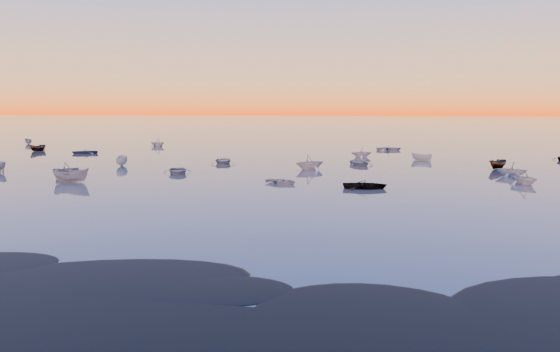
# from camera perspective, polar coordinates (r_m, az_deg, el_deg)

# --- Properties ---
(ground) EXTENTS (600.00, 600.00, 0.00)m
(ground) POSITION_cam_1_polar(r_m,az_deg,el_deg) (124.61, 3.75, 3.63)
(ground) COLOR slate
(ground) RESTS_ON ground
(mud_lobes) EXTENTS (140.00, 6.00, 0.07)m
(mud_lobes) POSITION_cam_1_polar(r_m,az_deg,el_deg) (26.90, -17.52, -10.63)
(mud_lobes) COLOR black
(mud_lobes) RESTS_ON ground
(moored_fleet) EXTENTS (124.00, 58.00, 1.20)m
(moored_fleet) POSITION_cam_1_polar(r_m,az_deg,el_deg) (78.11, 0.47, 1.39)
(moored_fleet) COLOR silver
(moored_fleet) RESTS_ON ground
(boat_near_left) EXTENTS (4.90, 3.36, 1.13)m
(boat_near_left) POSITION_cam_1_polar(r_m,az_deg,el_deg) (66.85, -10.66, 0.25)
(boat_near_left) COLOR gray
(boat_near_left) RESTS_ON ground
(boat_near_center) EXTENTS (2.07, 4.43, 1.50)m
(boat_near_center) POSITION_cam_1_polar(r_m,az_deg,el_deg) (62.88, -20.97, -0.56)
(boat_near_center) COLOR gray
(boat_near_center) RESTS_ON ground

